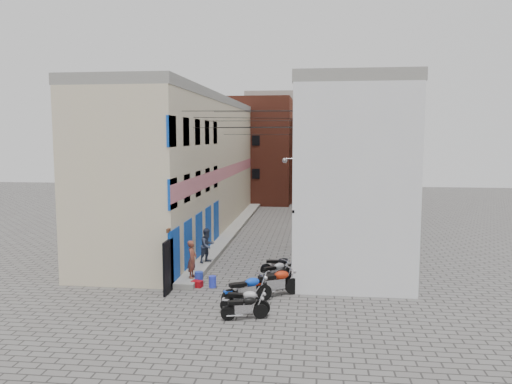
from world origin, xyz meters
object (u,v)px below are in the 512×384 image
at_px(motorcycle_c, 247,288).
at_px(person_b, 207,245).
at_px(motorcycle_g, 279,265).
at_px(person_a, 192,259).
at_px(water_jug_far, 199,278).
at_px(motorcycle_b, 245,300).
at_px(red_crate, 197,284).
at_px(motorcycle_f, 276,271).
at_px(water_jug_near, 213,282).
at_px(motorcycle_d, 276,281).
at_px(motorcycle_e, 278,278).
at_px(motorcycle_a, 244,306).

xyz_separation_m(motorcycle_c, person_b, (-2.67, 5.06, 0.48)).
relative_size(motorcycle_g, person_a, 1.08).
bearing_deg(water_jug_far, person_b, 95.12).
distance_m(motorcycle_b, red_crate, 3.91).
bearing_deg(motorcycle_f, motorcycle_c, -54.67).
bearing_deg(motorcycle_b, water_jug_near, -143.23).
height_order(motorcycle_d, motorcycle_f, motorcycle_d).
distance_m(motorcycle_b, motorcycle_c, 1.16).
relative_size(motorcycle_d, motorcycle_f, 1.23).
height_order(motorcycle_d, red_crate, motorcycle_d).
bearing_deg(person_a, person_b, -1.08).
xyz_separation_m(motorcycle_e, motorcycle_g, (-0.09, 2.16, -0.01)).
bearing_deg(motorcycle_e, motorcycle_f, 150.70).
xyz_separation_m(motorcycle_b, motorcycle_e, (0.96, 2.99, -0.01)).
xyz_separation_m(motorcycle_d, motorcycle_g, (-0.09, 2.97, -0.11)).
bearing_deg(motorcycle_e, motorcycle_g, 144.63).
relative_size(motorcycle_c, water_jug_near, 4.25).
bearing_deg(motorcycle_e, motorcycle_d, -37.74).
distance_m(motorcycle_e, person_b, 4.95).
distance_m(person_b, water_jug_near, 3.43).
xyz_separation_m(motorcycle_e, water_jug_near, (-2.78, 0.04, -0.28)).
height_order(motorcycle_g, person_b, person_b).
bearing_deg(motorcycle_e, motorcycle_a, -52.18).
height_order(motorcycle_e, water_jug_near, motorcycle_e).
height_order(motorcycle_a, motorcycle_g, motorcycle_g).
bearing_deg(person_b, person_a, -146.71).
bearing_deg(person_a, water_jug_far, -118.10).
bearing_deg(person_b, motorcycle_b, -121.09).
height_order(motorcycle_d, water_jug_near, motorcycle_d).
relative_size(person_a, water_jug_far, 2.89).
height_order(motorcycle_b, water_jug_near, motorcycle_b).
distance_m(motorcycle_d, person_a, 4.05).
xyz_separation_m(motorcycle_a, person_b, (-2.81, 6.73, 0.60)).
bearing_deg(motorcycle_d, water_jug_far, -135.46).
bearing_deg(water_jug_near, person_a, 153.31).
distance_m(motorcycle_d, red_crate, 3.58).
bearing_deg(water_jug_near, red_crate, -176.62).
distance_m(motorcycle_g, water_jug_far, 3.82).
height_order(motorcycle_f, water_jug_far, motorcycle_f).
relative_size(motorcycle_e, water_jug_near, 3.71).
bearing_deg(person_b, motorcycle_f, -85.16).
distance_m(motorcycle_b, motorcycle_d, 2.39).
xyz_separation_m(motorcycle_c, person_a, (-2.75, 2.37, 0.47)).
bearing_deg(motorcycle_a, motorcycle_f, 155.84).
relative_size(motorcycle_g, person_b, 1.06).
height_order(person_b, water_jug_near, person_b).
bearing_deg(motorcycle_b, motorcycle_d, 162.02).
bearing_deg(motorcycle_e, person_a, -135.91).
height_order(person_b, red_crate, person_b).
distance_m(motorcycle_b, person_b, 6.82).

